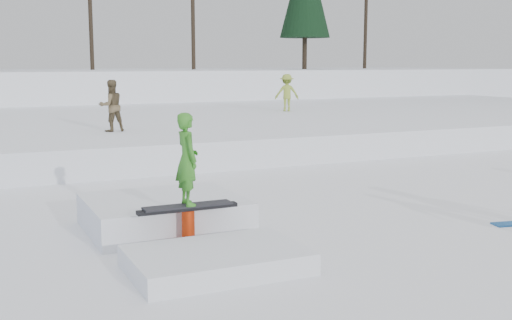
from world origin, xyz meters
name	(u,v)px	position (x,y,z in m)	size (l,w,h in m)	color
ground	(281,251)	(0.00, 0.00, 0.00)	(120.00, 120.00, 0.00)	white
snow_berm	(42,91)	(0.00, 30.00, 1.20)	(60.00, 14.00, 2.40)	white
snow_midrise	(88,128)	(0.00, 16.00, 0.40)	(50.00, 18.00, 0.80)	white
walker_olive	(111,106)	(-0.22, 10.73, 1.57)	(0.75, 0.59, 1.55)	brown
walker_ygreen	(287,93)	(8.25, 15.61, 1.58)	(1.01, 0.58, 1.56)	#8CA538
jib_rail_feature	(177,221)	(-1.24, 1.32, 0.30)	(2.60, 4.40, 2.11)	white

